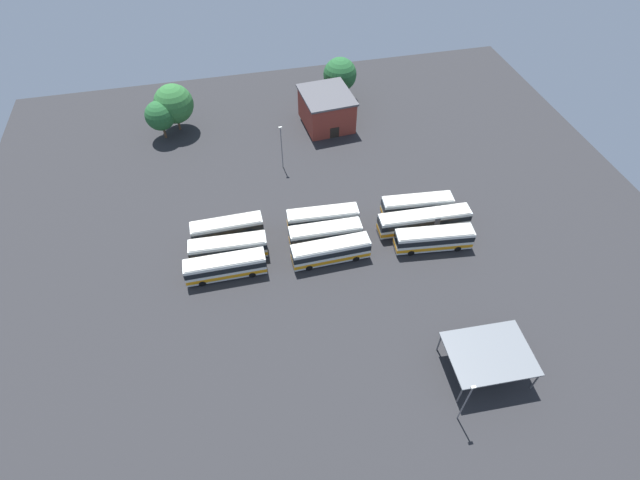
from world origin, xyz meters
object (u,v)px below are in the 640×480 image
bus_row0_slot0 (417,206)px  lamp_post_by_building (466,402)px  lamp_post_mid_lot (282,146)px  depot_building (327,109)px  bus_row0_slot2 (434,239)px  bus_row1_slot1 (325,234)px  maintenance_shelter (490,354)px  tree_east_edge (340,75)px  tree_south_edge (160,116)px  bus_row2_slot0 (227,229)px  tree_northeast (174,104)px  bus_row0_slot1 (424,221)px  bus_row2_slot1 (228,248)px  bus_row2_slot2 (225,267)px  bus_row1_slot0 (323,218)px  bus_row1_slot2 (331,251)px

bus_row0_slot0 → lamp_post_by_building: (7.18, 32.41, 2.54)m
lamp_post_mid_lot → depot_building: bearing=-133.0°
depot_building → bus_row0_slot2: bearing=102.5°
bus_row1_slot1 → lamp_post_mid_lot: (3.08, -19.36, 2.76)m
maintenance_shelter → tree_east_edge: 63.97m
bus_row0_slot2 → lamp_post_mid_lot: bearing=-52.2°
tree_east_edge → tree_south_edge: bearing=9.9°
bus_row2_slot0 → tree_northeast: bearing=-78.3°
lamp_post_mid_lot → tree_south_edge: (20.15, -13.76, 0.19)m
lamp_post_mid_lot → tree_east_edge: size_ratio=0.97×
tree_east_edge → tree_northeast: (32.93, 4.09, 0.31)m
maintenance_shelter → bus_row0_slot1: bearing=-93.7°
lamp_post_by_building → bus_row2_slot1: bearing=-53.0°
bus_row2_slot0 → bus_row2_slot2: size_ratio=0.95×
bus_row0_slot0 → bus_row2_slot0: size_ratio=1.05×
bus_row0_slot0 → bus_row2_slot1: bearing=4.4°
bus_row1_slot1 → depot_building: size_ratio=0.97×
tree_east_edge → tree_northeast: bearing=7.1°
bus_row0_slot2 → bus_row1_slot0: same height
bus_row2_slot0 → lamp_post_by_building: 40.86m
bus_row2_slot2 → tree_south_edge: bearing=-77.3°
depot_building → maintenance_shelter: size_ratio=1.10×
depot_building → bus_row0_slot1: bearing=104.1°
bus_row1_slot2 → lamp_post_by_building: size_ratio=1.45×
bus_row2_slot1 → depot_building: depot_building is taller
bus_row1_slot2 → bus_row2_slot1: same height
tree_east_edge → tree_south_edge: size_ratio=1.15×
bus_row1_slot1 → bus_row1_slot2: (0.02, 3.43, 0.00)m
depot_building → tree_northeast: 28.55m
maintenance_shelter → bus_row2_slot1: bearing=-41.6°
bus_row1_slot2 → bus_row0_slot1: bearing=-169.8°
bus_row2_slot1 → tree_south_edge: tree_south_edge is taller
bus_row2_slot1 → bus_row2_slot2: (0.75, 3.40, 0.00)m
bus_row1_slot1 → tree_east_edge: bearing=-107.5°
bus_row0_slot1 → maintenance_shelter: maintenance_shelter is taller
bus_row0_slot2 → bus_row2_slot2: 30.55m
lamp_post_by_building → bus_row1_slot0: bearing=-76.4°
bus_row1_slot0 → tree_south_edge: tree_south_edge is taller
bus_row2_slot2 → lamp_post_mid_lot: (-12.03, -22.27, 2.76)m
bus_row2_slot2 → bus_row1_slot0: bearing=-158.0°
bus_row0_slot0 → bus_row2_slot2: same height
bus_row2_slot1 → lamp_post_mid_lot: bearing=-120.9°
maintenance_shelter → tree_east_edge: tree_east_edge is taller
tree_east_edge → bus_row0_slot2: bearing=93.9°
bus_row0_slot2 → bus_row2_slot0: size_ratio=1.09×
bus_row2_slot0 → depot_building: depot_building is taller
bus_row0_slot0 → tree_northeast: (36.05, -32.48, 3.74)m
bus_row0_slot1 → bus_row1_slot1: same height
depot_building → bus_row0_slot0: bearing=105.9°
maintenance_shelter → depot_building: bearing=-83.5°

